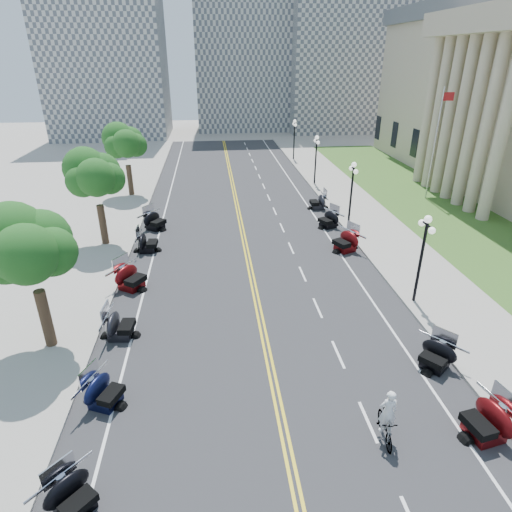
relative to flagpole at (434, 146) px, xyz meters
name	(u,v)px	position (x,y,z in m)	size (l,w,h in m)	color
ground	(269,359)	(-18.00, -22.00, -5.00)	(160.00, 160.00, 0.00)	gray
road	(249,262)	(-18.00, -12.00, -5.00)	(16.00, 90.00, 0.01)	#333335
centerline_yellow_a	(247,262)	(-18.12, -12.00, -4.99)	(0.12, 90.00, 0.00)	yellow
centerline_yellow_b	(251,262)	(-17.88, -12.00, -4.99)	(0.12, 90.00, 0.00)	yellow
edge_line_north	(343,258)	(-11.60, -12.00, -4.99)	(0.12, 90.00, 0.00)	white
edge_line_south	(150,267)	(-24.40, -12.00, -4.99)	(0.12, 90.00, 0.00)	white
lane_dash_5	(368,422)	(-14.80, -26.00, -4.99)	(0.12, 2.00, 0.00)	white
lane_dash_6	(338,354)	(-14.80, -22.00, -4.99)	(0.12, 2.00, 0.00)	white
lane_dash_7	(318,308)	(-14.80, -18.00, -4.99)	(0.12, 2.00, 0.00)	white
lane_dash_8	(303,274)	(-14.80, -14.00, -4.99)	(0.12, 2.00, 0.00)	white
lane_dash_9	(291,248)	(-14.80, -10.00, -4.99)	(0.12, 2.00, 0.00)	white
lane_dash_10	(282,228)	(-14.80, -6.00, -4.99)	(0.12, 2.00, 0.00)	white
lane_dash_11	(275,211)	(-14.80, -2.00, -4.99)	(0.12, 2.00, 0.00)	white
lane_dash_12	(269,198)	(-14.80, 2.00, -4.99)	(0.12, 2.00, 0.00)	white
lane_dash_13	(264,186)	(-14.80, 6.00, -4.99)	(0.12, 2.00, 0.00)	white
lane_dash_14	(259,176)	(-14.80, 10.00, -4.99)	(0.12, 2.00, 0.00)	white
lane_dash_15	(256,168)	(-14.80, 14.00, -4.99)	(0.12, 2.00, 0.00)	white
lane_dash_16	(252,161)	(-14.80, 18.00, -4.99)	(0.12, 2.00, 0.00)	white
lane_dash_17	(250,154)	(-14.80, 22.00, -4.99)	(0.12, 2.00, 0.00)	white
lane_dash_18	(247,149)	(-14.80, 26.00, -4.99)	(0.12, 2.00, 0.00)	white
lane_dash_19	(245,144)	(-14.80, 30.00, -4.99)	(0.12, 2.00, 0.00)	white
sidewalk_north	(402,254)	(-7.50, -12.00, -4.92)	(5.00, 90.00, 0.15)	#9E9991
sidewalk_south	(85,269)	(-28.50, -12.00, -4.92)	(5.00, 90.00, 0.15)	#9E9991
lawn	(441,212)	(-0.50, -4.00, -4.95)	(9.00, 60.00, 0.10)	#356023
distant_block_a	(106,52)	(-36.00, 40.00, 8.00)	(18.00, 14.00, 26.00)	gray
distant_block_b	(241,39)	(-14.00, 46.00, 10.00)	(16.00, 12.00, 30.00)	gray
distant_block_c	(344,64)	(4.00, 43.00, 6.00)	(20.00, 14.00, 22.00)	gray
street_lamp_2	(421,260)	(-9.40, -18.00, -2.40)	(0.50, 1.20, 4.90)	black
street_lamp_3	(351,194)	(-9.40, -6.00, -2.40)	(0.50, 1.20, 4.90)	black
street_lamp_4	(316,160)	(-9.40, 6.00, -2.40)	(0.50, 1.20, 4.90)	black
street_lamp_5	(294,140)	(-9.40, 18.00, -2.40)	(0.50, 1.20, 4.90)	black
flagpole	(434,146)	(0.00, 0.00, 0.00)	(1.10, 0.20, 10.00)	silver
tree_2	(30,255)	(-28.00, -20.00, -0.25)	(4.80, 4.80, 9.20)	#235619
tree_3	(96,180)	(-28.00, -8.00, -0.25)	(4.80, 4.80, 9.20)	#235619
tree_4	(126,146)	(-28.00, 4.00, -0.25)	(4.80, 4.80, 9.20)	#235619
motorcycle_n_4	(487,420)	(-10.92, -27.04, -4.24)	(2.17, 2.17, 1.52)	#590A0C
motorcycle_n_5	(436,355)	(-10.88, -23.30, -4.32)	(1.95, 1.95, 1.36)	black
motorcycle_n_8	(346,240)	(-11.14, -10.80, -4.22)	(2.24, 2.24, 1.57)	#590A0C
motorcycle_n_9	(328,219)	(-11.15, -6.24, -4.28)	(2.05, 2.05, 1.44)	black
motorcycle_n_10	(318,201)	(-10.90, -1.74, -4.27)	(2.08, 2.08, 1.46)	black
motorcycle_s_4	(72,495)	(-24.72, -28.37, -4.34)	(1.87, 1.87, 1.31)	black
motorcycle_s_5	(104,390)	(-24.71, -24.03, -4.32)	(1.96, 1.96, 1.37)	black
motorcycle_s_6	(120,324)	(-24.91, -19.54, -4.28)	(2.05, 2.05, 1.44)	black
motorcycle_s_7	(131,276)	(-25.14, -14.71, -4.22)	(2.24, 2.24, 1.56)	#590A0C
motorcycle_s_8	(147,242)	(-24.83, -9.47, -4.27)	(2.08, 2.08, 1.46)	black
motorcycle_s_9	(155,220)	(-24.76, -5.22, -4.24)	(2.17, 2.17, 1.52)	black
bicycle	(385,427)	(-14.51, -26.78, -4.46)	(0.51, 1.80, 1.08)	#A51414
cyclist_rider	(391,395)	(-14.51, -26.78, -3.01)	(0.66, 0.43, 1.80)	white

